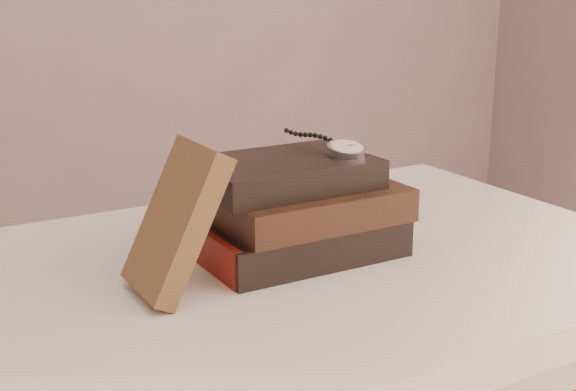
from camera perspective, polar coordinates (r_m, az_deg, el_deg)
table at (r=0.96m, az=-2.31°, el=-10.31°), size 1.00×0.60×0.75m
book_stack at (r=0.95m, az=0.60°, el=-1.04°), size 0.24×0.17×0.12m
journal at (r=0.83m, az=-8.20°, el=-1.81°), size 0.10×0.10×0.16m
pocket_watch at (r=0.95m, az=4.05°, el=3.51°), size 0.05×0.15×0.02m
eyeglasses at (r=0.97m, az=-6.15°, el=0.11°), size 0.10×0.12×0.05m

